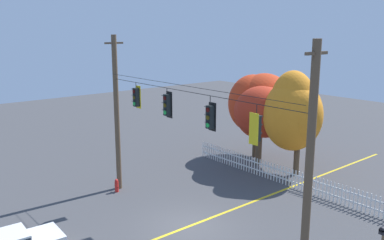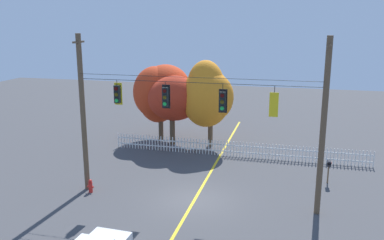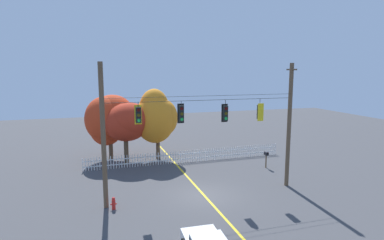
{
  "view_description": "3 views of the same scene",
  "coord_description": "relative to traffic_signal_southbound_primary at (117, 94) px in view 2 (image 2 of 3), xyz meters",
  "views": [
    {
      "loc": [
        13.84,
        -11.3,
        9.02
      ],
      "look_at": [
        -0.87,
        0.95,
        4.82
      ],
      "focal_mm": 38.87,
      "sensor_mm": 36.0,
      "label": 1
    },
    {
      "loc": [
        4.87,
        -19.91,
        9.41
      ],
      "look_at": [
        -0.29,
        0.62,
        4.27
      ],
      "focal_mm": 38.58,
      "sensor_mm": 36.0,
      "label": 2
    },
    {
      "loc": [
        -6.81,
        -19.14,
        8.26
      ],
      "look_at": [
        -0.58,
        0.84,
        4.99
      ],
      "focal_mm": 29.99,
      "sensor_mm": 36.0,
      "label": 3
    }
  ],
  "objects": [
    {
      "name": "ground",
      "position": [
        4.22,
        -0.01,
        -5.59
      ],
      "size": [
        80.0,
        80.0,
        0.0
      ],
      "primitive_type": "plane",
      "color": "#424244"
    },
    {
      "name": "signal_support_span",
      "position": [
        4.22,
        -0.01,
        -1.15
      ],
      "size": [
        12.9,
        1.1,
        8.74
      ],
      "color": "brown",
      "rests_on": "ground"
    },
    {
      "name": "autumn_oak_far_east",
      "position": [
        2.92,
        9.45,
        -1.53
      ],
      "size": [
        3.9,
        3.62,
        6.59
      ],
      "color": "brown",
      "rests_on": "ground"
    },
    {
      "name": "roadside_mailbox",
      "position": [
        11.31,
        4.21,
        -4.44
      ],
      "size": [
        0.25,
        0.44,
        1.41
      ],
      "color": "brown",
      "rests_on": "ground"
    },
    {
      "name": "autumn_maple_near_fence",
      "position": [
        -1.29,
        10.92,
        -1.79
      ],
      "size": [
        4.5,
        3.97,
        6.01
      ],
      "color": "brown",
      "rests_on": "ground"
    },
    {
      "name": "traffic_signal_westbound_side",
      "position": [
        2.67,
        0.0,
        -0.03
      ],
      "size": [
        0.43,
        0.38,
        1.42
      ],
      "color": "black"
    },
    {
      "name": "autumn_maple_mid",
      "position": [
        0.33,
        9.58,
        -1.88
      ],
      "size": [
        4.11,
        4.06,
        5.42
      ],
      "color": "brown",
      "rests_on": "ground"
    },
    {
      "name": "lane_centerline_stripe",
      "position": [
        4.22,
        -0.01,
        -5.59
      ],
      "size": [
        0.16,
        36.0,
        0.01
      ],
      "primitive_type": "cube",
      "color": "gold",
      "rests_on": "ground"
    },
    {
      "name": "white_picket_fence",
      "position": [
        5.39,
        7.78,
        -5.04
      ],
      "size": [
        18.06,
        0.06,
        1.1
      ],
      "color": "white",
      "rests_on": "ground"
    },
    {
      "name": "traffic_signal_southbound_primary",
      "position": [
        0.0,
        0.0,
        0.0
      ],
      "size": [
        0.43,
        0.38,
        1.36
      ],
      "color": "black"
    },
    {
      "name": "fire_hydrant",
      "position": [
        -1.67,
        -0.43,
        -5.22
      ],
      "size": [
        0.38,
        0.22,
        0.76
      ],
      "color": "red",
      "rests_on": "ground"
    },
    {
      "name": "traffic_signal_eastbound_side",
      "position": [
        8.17,
        -0.02,
        -0.14
      ],
      "size": [
        0.43,
        0.38,
        1.5
      ],
      "color": "black"
    },
    {
      "name": "traffic_signal_northbound_secondary",
      "position": [
        5.65,
        0.0,
        -0.12
      ],
      "size": [
        0.43,
        0.38,
        1.49
      ],
      "color": "black"
    }
  ]
}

